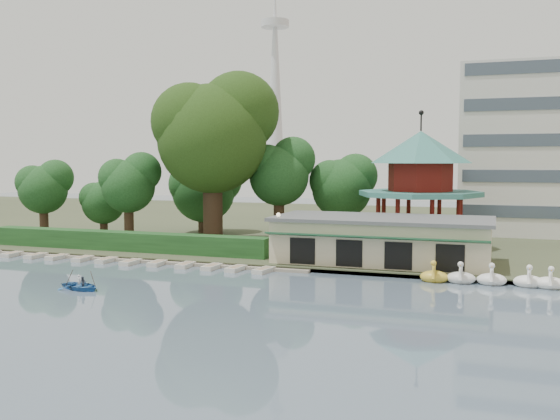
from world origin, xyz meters
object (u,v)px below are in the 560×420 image
at_px(rowboat_with_passengers, 81,283).
at_px(pavilion, 420,177).
at_px(boathouse, 382,239).
at_px(big_tree, 214,130).
at_px(dock, 133,260).

bearing_deg(rowboat_with_passengers, pavilion, 52.43).
xyz_separation_m(boathouse, pavilion, (2.00, 10.03, 5.11)).
distance_m(boathouse, big_tree, 22.20).
relative_size(pavilion, rowboat_with_passengers, 2.51).
xyz_separation_m(dock, pavilion, (24.00, 14.80, 7.36)).
height_order(pavilion, rowboat_with_passengers, pavilion).
bearing_deg(boathouse, dock, -167.76).
distance_m(dock, rowboat_with_passengers, 12.48).
bearing_deg(pavilion, boathouse, -101.28).
distance_m(boathouse, pavilion, 11.43).
distance_m(big_tree, rowboat_with_passengers, 25.87).
height_order(dock, pavilion, pavilion).
bearing_deg(pavilion, rowboat_with_passengers, -127.57).
height_order(boathouse, rowboat_with_passengers, boathouse).
height_order(dock, rowboat_with_passengers, rowboat_with_passengers).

